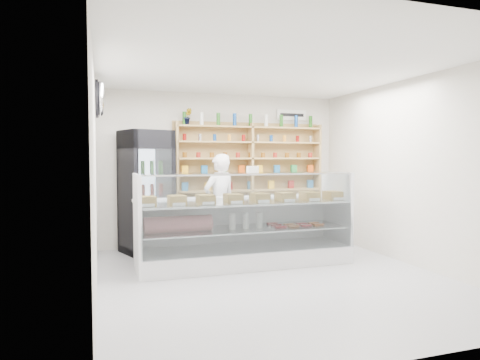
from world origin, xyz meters
name	(u,v)px	position (x,y,z in m)	size (l,w,h in m)	color
room	(274,174)	(0.00, 0.00, 1.40)	(5.00, 5.00, 5.00)	#9E9EA3
display_counter	(244,240)	(-0.14, 0.82, 0.38)	(3.20, 0.96, 1.39)	white
shop_worker	(220,203)	(-0.28, 1.71, 0.84)	(0.61, 0.40, 1.68)	silver
drinks_cooler	(146,192)	(-1.46, 2.13, 1.04)	(0.94, 0.93, 2.07)	black
wall_shelving	(251,159)	(0.50, 2.34, 1.59)	(2.84, 0.28, 1.33)	#AB8750
potted_plant	(187,117)	(-0.70, 2.34, 2.34)	(0.16, 0.13, 0.30)	#1E6626
security_mirror	(101,99)	(-2.17, 1.20, 2.45)	(0.15, 0.50, 0.50)	silver
wall_sign	(292,115)	(1.40, 2.47, 2.45)	(0.62, 0.03, 0.20)	white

